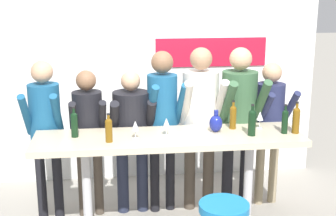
{
  "coord_description": "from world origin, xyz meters",
  "views": [
    {
      "loc": [
        -0.53,
        -4.26,
        2.45
      ],
      "look_at": [
        0.0,
        0.1,
        1.3
      ],
      "focal_mm": 50.0,
      "sensor_mm": 36.0,
      "label": 1
    }
  ],
  "objects_px": {
    "wine_bottle_2": "(109,129)",
    "decorative_vase": "(216,123)",
    "wine_bottle_3": "(74,123)",
    "wine_glass_0": "(166,123)",
    "wine_bottle_1": "(252,121)",
    "person_right": "(239,112)",
    "person_far_right": "(270,118)",
    "person_center_left": "(132,128)",
    "person_left": "(88,127)",
    "wine_bottle_0": "(233,116)",
    "wine_bottle_4": "(296,119)",
    "person_center": "(163,113)",
    "person_center_right": "(200,112)",
    "person_far_left": "(45,122)",
    "tasting_table": "(169,150)",
    "wine_glass_2": "(260,116)",
    "wine_bottle_5": "(285,120)",
    "wine_glass_1": "(135,126)"
  },
  "relations": [
    {
      "from": "person_far_left",
      "to": "wine_glass_0",
      "type": "xyz_separation_m",
      "value": [
        1.21,
        -0.51,
        0.09
      ]
    },
    {
      "from": "person_left",
      "to": "wine_glass_0",
      "type": "xyz_separation_m",
      "value": [
        0.77,
        -0.52,
        0.17
      ]
    },
    {
      "from": "person_far_right",
      "to": "wine_bottle_3",
      "type": "relative_size",
      "value": 5.54
    },
    {
      "from": "person_right",
      "to": "decorative_vase",
      "type": "relative_size",
      "value": 8.31
    },
    {
      "from": "person_left",
      "to": "wine_glass_2",
      "type": "height_order",
      "value": "person_left"
    },
    {
      "from": "person_center_left",
      "to": "person_far_right",
      "type": "bearing_deg",
      "value": -1.73
    },
    {
      "from": "decorative_vase",
      "to": "tasting_table",
      "type": "bearing_deg",
      "value": -171.67
    },
    {
      "from": "wine_bottle_0",
      "to": "decorative_vase",
      "type": "height_order",
      "value": "wine_bottle_0"
    },
    {
      "from": "person_center_left",
      "to": "wine_bottle_1",
      "type": "relative_size",
      "value": 5.12
    },
    {
      "from": "wine_glass_0",
      "to": "wine_bottle_2",
      "type": "bearing_deg",
      "value": -168.03
    },
    {
      "from": "person_center_right",
      "to": "wine_glass_1",
      "type": "bearing_deg",
      "value": -141.35
    },
    {
      "from": "person_far_left",
      "to": "wine_bottle_2",
      "type": "bearing_deg",
      "value": -40.63
    },
    {
      "from": "person_center_left",
      "to": "person_center_right",
      "type": "xyz_separation_m",
      "value": [
        0.75,
        -0.01,
        0.16
      ]
    },
    {
      "from": "person_center",
      "to": "wine_glass_0",
      "type": "height_order",
      "value": "person_center"
    },
    {
      "from": "person_center_left",
      "to": "person_right",
      "type": "bearing_deg",
      "value": -6.04
    },
    {
      "from": "person_far_left",
      "to": "wine_glass_0",
      "type": "height_order",
      "value": "person_far_left"
    },
    {
      "from": "person_right",
      "to": "wine_bottle_3",
      "type": "height_order",
      "value": "person_right"
    },
    {
      "from": "wine_bottle_4",
      "to": "wine_glass_2",
      "type": "distance_m",
      "value": 0.36
    },
    {
      "from": "person_center_left",
      "to": "wine_bottle_3",
      "type": "height_order",
      "value": "person_center_left"
    },
    {
      "from": "person_center_left",
      "to": "wine_bottle_4",
      "type": "xyz_separation_m",
      "value": [
        1.58,
        -0.62,
        0.22
      ]
    },
    {
      "from": "person_far_right",
      "to": "wine_bottle_2",
      "type": "bearing_deg",
      "value": -167.42
    },
    {
      "from": "wine_bottle_3",
      "to": "person_far_right",
      "type": "bearing_deg",
      "value": 13.31
    },
    {
      "from": "tasting_table",
      "to": "wine_bottle_3",
      "type": "distance_m",
      "value": 0.95
    },
    {
      "from": "wine_glass_2",
      "to": "wine_bottle_1",
      "type": "bearing_deg",
      "value": -124.34
    },
    {
      "from": "person_far_left",
      "to": "person_center_left",
      "type": "height_order",
      "value": "person_far_left"
    },
    {
      "from": "tasting_table",
      "to": "person_center_right",
      "type": "xyz_separation_m",
      "value": [
        0.41,
        0.54,
        0.23
      ]
    },
    {
      "from": "tasting_table",
      "to": "wine_bottle_5",
      "type": "distance_m",
      "value": 1.16
    },
    {
      "from": "wine_bottle_1",
      "to": "person_center",
      "type": "bearing_deg",
      "value": 142.04
    },
    {
      "from": "wine_bottle_4",
      "to": "wine_bottle_1",
      "type": "bearing_deg",
      "value": -177.41
    },
    {
      "from": "wine_bottle_0",
      "to": "wine_bottle_2",
      "type": "height_order",
      "value": "wine_bottle_0"
    },
    {
      "from": "person_far_left",
      "to": "wine_bottle_0",
      "type": "distance_m",
      "value": 1.93
    },
    {
      "from": "wine_bottle_2",
      "to": "decorative_vase",
      "type": "relative_size",
      "value": 1.24
    },
    {
      "from": "tasting_table",
      "to": "wine_bottle_2",
      "type": "xyz_separation_m",
      "value": [
        -0.58,
        -0.12,
        0.27
      ]
    },
    {
      "from": "person_center_left",
      "to": "person_right",
      "type": "distance_m",
      "value": 1.17
    },
    {
      "from": "person_right",
      "to": "wine_bottle_3",
      "type": "bearing_deg",
      "value": -170.48
    },
    {
      "from": "person_far_left",
      "to": "wine_bottle_1",
      "type": "distance_m",
      "value": 2.11
    },
    {
      "from": "wine_bottle_1",
      "to": "wine_bottle_2",
      "type": "relative_size",
      "value": 1.13
    },
    {
      "from": "wine_bottle_2",
      "to": "wine_bottle_3",
      "type": "relative_size",
      "value": 0.92
    },
    {
      "from": "person_left",
      "to": "wine_glass_0",
      "type": "relative_size",
      "value": 9.11
    },
    {
      "from": "person_center_right",
      "to": "wine_bottle_2",
      "type": "relative_size",
      "value": 6.67
    },
    {
      "from": "person_center_left",
      "to": "person_far_right",
      "type": "relative_size",
      "value": 0.97
    },
    {
      "from": "person_left",
      "to": "wine_bottle_4",
      "type": "height_order",
      "value": "person_left"
    },
    {
      "from": "wine_bottle_3",
      "to": "wine_glass_0",
      "type": "bearing_deg",
      "value": -4.7
    },
    {
      "from": "wine_bottle_1",
      "to": "wine_glass_0",
      "type": "distance_m",
      "value": 0.82
    },
    {
      "from": "person_center_right",
      "to": "wine_glass_0",
      "type": "distance_m",
      "value": 0.7
    },
    {
      "from": "wine_bottle_4",
      "to": "wine_bottle_3",
      "type": "bearing_deg",
      "value": 176.3
    },
    {
      "from": "wine_bottle_0",
      "to": "wine_bottle_2",
      "type": "distance_m",
      "value": 1.27
    },
    {
      "from": "person_center_left",
      "to": "wine_glass_1",
      "type": "distance_m",
      "value": 0.64
    },
    {
      "from": "wine_bottle_0",
      "to": "person_center",
      "type": "bearing_deg",
      "value": 150.12
    },
    {
      "from": "wine_glass_1",
      "to": "tasting_table",
      "type": "bearing_deg",
      "value": 10.09
    }
  ]
}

